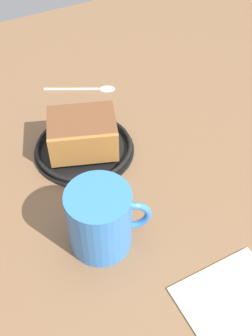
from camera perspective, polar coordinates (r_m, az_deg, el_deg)
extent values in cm
cube|color=brown|center=(61.21, 1.59, -1.40)|extent=(112.60, 112.60, 2.12)
cylinder|color=black|center=(63.75, -5.97, 2.71)|extent=(15.85, 15.85, 0.83)
torus|color=black|center=(63.24, -6.02, 3.18)|extent=(15.21, 15.21, 0.62)
cube|color=#9E662D|center=(63.25, -6.02, 3.17)|extent=(10.61, 12.13, 0.60)
cube|color=brown|center=(61.28, -6.23, 5.13)|extent=(10.61, 12.13, 5.23)
cube|color=#9E662D|center=(58.29, -5.99, 2.47)|extent=(4.08, 9.71, 5.23)
cylinder|color=#3372BF|center=(49.44, -3.79, -7.35)|extent=(8.05, 8.05, 9.26)
cylinder|color=black|center=(47.46, -3.94, -5.62)|extent=(7.08, 7.08, 0.40)
torus|color=#3372BF|center=(49.65, 0.87, -6.86)|extent=(2.59, 4.99, 4.99)
ellipsoid|color=silver|center=(76.18, -2.75, 11.45)|extent=(3.17, 3.59, 0.80)
cylinder|color=silver|center=(76.85, -7.83, 11.25)|extent=(5.30, 9.40, 0.50)
cube|color=beige|center=(50.37, 16.36, -18.59)|extent=(12.26, 12.22, 0.60)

